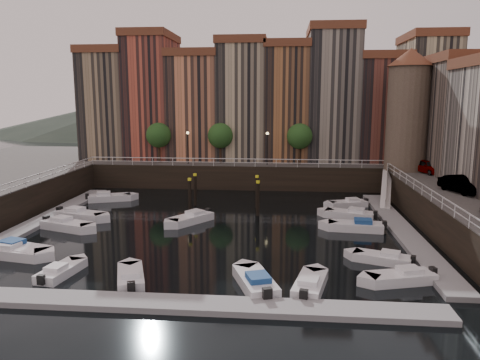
# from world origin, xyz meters

# --- Properties ---
(ground) EXTENTS (200.00, 200.00, 0.00)m
(ground) POSITION_xyz_m (0.00, 0.00, 0.00)
(ground) COLOR black
(ground) RESTS_ON ground
(quay_far) EXTENTS (80.00, 20.00, 3.00)m
(quay_far) POSITION_xyz_m (0.00, 26.00, 1.50)
(quay_far) COLOR black
(quay_far) RESTS_ON ground
(dock_left) EXTENTS (2.00, 28.00, 0.35)m
(dock_left) POSITION_xyz_m (-16.20, -1.00, 0.17)
(dock_left) COLOR gray
(dock_left) RESTS_ON ground
(dock_right) EXTENTS (2.00, 28.00, 0.35)m
(dock_right) POSITION_xyz_m (16.20, -1.00, 0.17)
(dock_right) COLOR gray
(dock_right) RESTS_ON ground
(dock_near) EXTENTS (30.00, 2.00, 0.35)m
(dock_near) POSITION_xyz_m (0.00, -17.00, 0.17)
(dock_near) COLOR gray
(dock_near) RESTS_ON ground
(mountains) EXTENTS (145.00, 100.00, 18.00)m
(mountains) POSITION_xyz_m (1.72, 110.00, 7.92)
(mountains) COLOR #2D382D
(mountains) RESTS_ON ground
(far_terrace) EXTENTS (48.70, 10.30, 17.50)m
(far_terrace) POSITION_xyz_m (3.31, 23.50, 10.95)
(far_terrace) COLOR #947D5E
(far_terrace) RESTS_ON quay_far
(corner_tower) EXTENTS (5.20, 5.20, 13.80)m
(corner_tower) POSITION_xyz_m (20.00, 14.50, 10.19)
(corner_tower) COLOR #6B5B4C
(corner_tower) RESTS_ON quay_right
(promenade_trees) EXTENTS (21.20, 3.20, 5.20)m
(promenade_trees) POSITION_xyz_m (-1.33, 18.20, 6.58)
(promenade_trees) COLOR black
(promenade_trees) RESTS_ON quay_far
(street_lamps) EXTENTS (10.36, 0.36, 4.18)m
(street_lamps) POSITION_xyz_m (-1.00, 17.20, 5.90)
(street_lamps) COLOR black
(street_lamps) RESTS_ON quay_far
(railings) EXTENTS (36.08, 34.04, 0.52)m
(railings) POSITION_xyz_m (0.00, 4.88, 3.79)
(railings) COLOR white
(railings) RESTS_ON ground
(gangway) EXTENTS (2.78, 8.32, 3.73)m
(gangway) POSITION_xyz_m (17.10, 10.00, 1.92)
(gangway) COLOR white
(gangway) RESTS_ON ground
(mooring_pilings) EXTENTS (7.22, 4.05, 3.78)m
(mooring_pilings) POSITION_xyz_m (0.09, 5.48, 1.65)
(mooring_pilings) COLOR black
(mooring_pilings) RESTS_ON ground
(boat_left_0) EXTENTS (4.93, 2.52, 1.11)m
(boat_left_0) POSITION_xyz_m (-13.21, -10.07, 0.37)
(boat_left_0) COLOR white
(boat_left_0) RESTS_ON ground
(boat_left_1) EXTENTS (5.29, 3.22, 1.19)m
(boat_left_1) POSITION_xyz_m (-13.25, -9.60, 0.40)
(boat_left_1) COLOR white
(boat_left_1) RESTS_ON ground
(boat_left_2) EXTENTS (5.10, 3.28, 1.15)m
(boat_left_2) POSITION_xyz_m (-12.83, -2.70, 0.39)
(boat_left_2) COLOR white
(boat_left_2) RESTS_ON ground
(boat_left_3) EXTENTS (5.26, 3.13, 1.18)m
(boat_left_3) POSITION_xyz_m (-13.13, 0.74, 0.40)
(boat_left_3) COLOR white
(boat_left_3) RESTS_ON ground
(boat_left_4) EXTENTS (4.95, 3.22, 1.12)m
(boat_left_4) POSITION_xyz_m (-13.36, 8.75, 0.38)
(boat_left_4) COLOR white
(boat_left_4) RESTS_ON ground
(boat_right_0) EXTENTS (4.59, 2.72, 1.03)m
(boat_right_0) POSITION_xyz_m (13.43, -12.33, 0.35)
(boat_right_0) COLOR white
(boat_right_0) RESTS_ON ground
(boat_right_1) EXTENTS (4.22, 2.82, 0.95)m
(boat_right_1) POSITION_xyz_m (13.04, -8.78, 0.32)
(boat_right_1) COLOR white
(boat_right_1) RESTS_ON ground
(boat_right_2) EXTENTS (4.98, 2.21, 1.13)m
(boat_right_2) POSITION_xyz_m (12.42, -0.77, 0.38)
(boat_right_2) COLOR white
(boat_right_2) RESTS_ON ground
(boat_right_3) EXTENTS (4.95, 3.06, 1.11)m
(boat_right_3) POSITION_xyz_m (12.49, 3.41, 0.37)
(boat_right_3) COLOR white
(boat_right_3) RESTS_ON ground
(boat_right_4) EXTENTS (4.29, 2.53, 0.96)m
(boat_right_4) POSITION_xyz_m (12.97, 8.36, 0.32)
(boat_right_4) COLOR white
(boat_right_4) RESTS_ON ground
(boat_near_0) EXTENTS (2.05, 4.17, 0.94)m
(boat_near_0) POSITION_xyz_m (-8.26, -13.17, 0.32)
(boat_near_0) COLOR white
(boat_near_0) RESTS_ON ground
(boat_near_1) EXTENTS (2.83, 4.40, 0.99)m
(boat_near_1) POSITION_xyz_m (-3.41, -13.79, 0.33)
(boat_near_1) COLOR white
(boat_near_1) RESTS_ON ground
(boat_near_2) EXTENTS (3.21, 5.01, 1.13)m
(boat_near_2) POSITION_xyz_m (4.42, -13.99, 0.38)
(boat_near_2) COLOR white
(boat_near_2) RESTS_ON ground
(boat_near_3) EXTENTS (2.49, 4.53, 1.01)m
(boat_near_3) POSITION_xyz_m (7.66, -13.97, 0.34)
(boat_near_3) COLOR white
(boat_near_3) RESTS_ON ground
(car_a) EXTENTS (3.15, 4.75, 1.50)m
(car_a) POSITION_xyz_m (21.95, 12.11, 3.75)
(car_a) COLOR gray
(car_a) RESTS_ON quay_right
(car_b) EXTENTS (2.96, 4.81, 1.50)m
(car_b) POSITION_xyz_m (21.58, 1.24, 3.75)
(car_b) COLOR gray
(car_b) RESTS_ON quay_right
(boat_extra_945) EXTENTS (4.07, 4.71, 1.11)m
(boat_extra_945) POSITION_xyz_m (-2.39, 0.55, 0.37)
(boat_extra_945) COLOR white
(boat_extra_945) RESTS_ON ground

